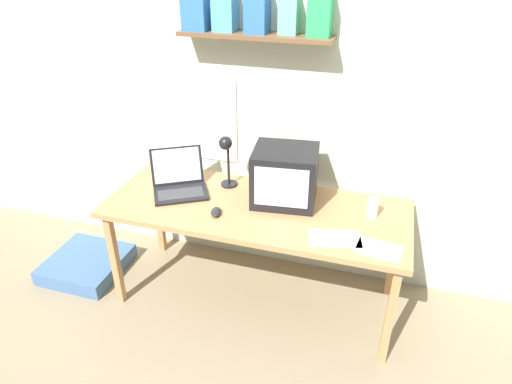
{
  "coord_description": "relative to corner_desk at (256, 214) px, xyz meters",
  "views": [
    {
      "loc": [
        0.69,
        -2.25,
        2.15
      ],
      "look_at": [
        0.0,
        0.0,
        0.81
      ],
      "focal_mm": 32.0,
      "sensor_mm": 36.0,
      "label": 1
    }
  ],
  "objects": [
    {
      "name": "printed_handout",
      "position": [
        0.74,
        -0.23,
        0.06
      ],
      "size": [
        0.25,
        0.18,
        0.0
      ],
      "rotation": [
        0.0,
        0.0,
        -0.13
      ],
      "color": "white",
      "rests_on": "corner_desk"
    },
    {
      "name": "back_wall",
      "position": [
        -0.01,
        0.47,
        0.65
      ],
      "size": [
        5.6,
        0.24,
        2.6
      ],
      "color": "beige",
      "rests_on": "ground_plane"
    },
    {
      "name": "ground_plane",
      "position": [
        0.0,
        0.0,
        -0.66
      ],
      "size": [
        12.0,
        12.0,
        0.0
      ],
      "primitive_type": "plane",
      "color": "gray"
    },
    {
      "name": "laptop",
      "position": [
        -0.53,
        0.06,
        0.12
      ],
      "size": [
        0.45,
        0.45,
        0.24
      ],
      "rotation": [
        0.0,
        0.0,
        0.53
      ],
      "color": "black",
      "rests_on": "corner_desk"
    },
    {
      "name": "crt_monitor",
      "position": [
        0.14,
        0.12,
        0.22
      ],
      "size": [
        0.41,
        0.38,
        0.34
      ],
      "rotation": [
        0.0,
        0.0,
        0.12
      ],
      "color": "black",
      "rests_on": "corner_desk"
    },
    {
      "name": "loose_paper_near_laptop",
      "position": [
        0.51,
        -0.2,
        0.06
      ],
      "size": [
        0.31,
        0.22,
        0.0
      ],
      "rotation": [
        0.0,
        0.0,
        0.21
      ],
      "color": "white",
      "rests_on": "corner_desk"
    },
    {
      "name": "corner_desk",
      "position": [
        0.0,
        0.0,
        0.0
      ],
      "size": [
        1.83,
        0.72,
        0.71
      ],
      "color": "#B88150",
      "rests_on": "ground_plane"
    },
    {
      "name": "computer_mouse",
      "position": [
        -0.2,
        -0.15,
        0.07
      ],
      "size": [
        0.09,
        0.12,
        0.03
      ],
      "rotation": [
        0.0,
        0.0,
        0.27
      ],
      "color": "#232326",
      "rests_on": "corner_desk"
    },
    {
      "name": "desk_lamp",
      "position": [
        -0.25,
        0.17,
        0.3
      ],
      "size": [
        0.11,
        0.15,
        0.36
      ],
      "rotation": [
        0.0,
        0.0,
        0.08
      ],
      "color": "black",
      "rests_on": "corner_desk"
    },
    {
      "name": "juice_glass",
      "position": [
        0.68,
        0.09,
        0.11
      ],
      "size": [
        0.06,
        0.06,
        0.12
      ],
      "color": "white",
      "rests_on": "corner_desk"
    },
    {
      "name": "floor_cushion",
      "position": [
        -1.26,
        -0.1,
        -0.6
      ],
      "size": [
        0.52,
        0.52,
        0.11
      ],
      "color": "#436795",
      "rests_on": "ground_plane"
    }
  ]
}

